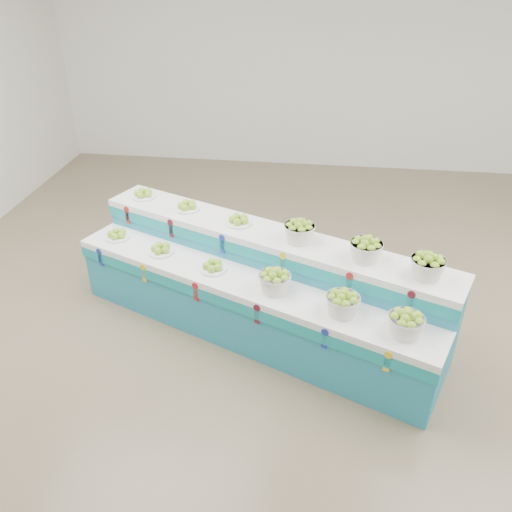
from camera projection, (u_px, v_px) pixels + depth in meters
name	position (u px, v px, depth m)	size (l,w,h in m)	color
ground	(337.00, 341.00, 5.31)	(10.00, 10.00, 0.00)	brown
back_wall	(346.00, 51.00, 8.52)	(10.00, 10.00, 0.00)	silver
display_stand	(256.00, 286.00, 5.26)	(3.93, 1.01, 1.02)	teal
plate_lower_left	(117.00, 234.00, 5.66)	(0.27, 0.27, 0.11)	white
plate_lower_mid	(161.00, 249.00, 5.39)	(0.27, 0.27, 0.11)	white
plate_lower_right	(213.00, 266.00, 5.10)	(0.27, 0.27, 0.11)	white
basket_lower_left	(275.00, 281.00, 4.77)	(0.30, 0.30, 0.23)	silver
basket_lower_mid	(343.00, 303.00, 4.47)	(0.30, 0.30, 0.23)	silver
basket_lower_right	(406.00, 323.00, 4.23)	(0.30, 0.30, 0.23)	silver
plate_upper_left	(143.00, 194.00, 5.87)	(0.27, 0.27, 0.11)	white
plate_upper_mid	(187.00, 206.00, 5.60)	(0.27, 0.27, 0.11)	white
plate_upper_right	(239.00, 220.00, 5.31)	(0.27, 0.27, 0.11)	white
basket_upper_left	(299.00, 231.00, 4.97)	(0.30, 0.30, 0.23)	silver
basket_upper_mid	(366.00, 249.00, 4.68)	(0.30, 0.30, 0.23)	silver
basket_upper_right	(428.00, 266.00, 4.43)	(0.30, 0.30, 0.23)	silver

